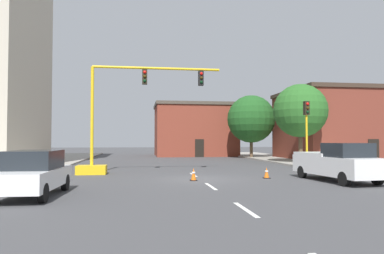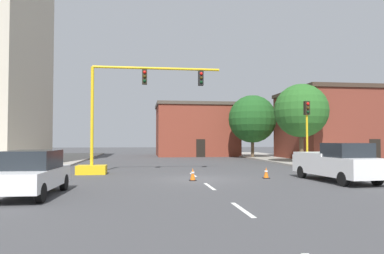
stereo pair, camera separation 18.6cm
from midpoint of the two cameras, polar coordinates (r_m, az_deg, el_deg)
name	(u,v)px [view 2 (the right image)]	position (r m, az deg, el deg)	size (l,w,h in m)	color
ground_plane	(199,179)	(19.68, 1.46, -8.31)	(160.00, 160.00, 0.00)	#424244
sidewalk_left	(20,169)	(28.74, -25.52, -5.98)	(6.00, 56.00, 0.14)	#9E998E
sidewalk_right	(328,165)	(31.21, 21.03, -5.71)	(6.00, 56.00, 0.14)	#9E998E
lane_stripe_seg_1	(242,209)	(11.46, 8.48, -12.84)	(0.16, 2.40, 0.01)	silver
lane_stripe_seg_2	(210,186)	(16.75, 3.13, -9.40)	(0.16, 2.40, 0.01)	silver
lane_stripe_seg_3	(193,175)	(22.14, 0.42, -7.59)	(0.16, 2.40, 0.01)	silver
building_brick_center	(196,130)	(48.11, 0.71, -0.45)	(10.64, 8.62, 6.89)	brown
building_row_right	(344,125)	(41.96, 23.16, 0.30)	(12.33, 10.49, 7.43)	brown
traffic_signal_gantry	(111,138)	(23.12, -12.58, -1.75)	(9.03, 1.20, 6.83)	yellow
traffic_light_pole_right	(307,120)	(25.85, 18.01, 1.13)	(0.32, 0.47, 4.80)	yellow
tree_right_mid	(301,111)	(32.83, 17.12, 2.49)	(4.69, 4.69, 7.03)	brown
tree_right_far	(252,119)	(42.04, 9.70, 1.26)	(5.51, 5.51, 7.29)	brown
pickup_truck_white	(337,163)	(19.97, 22.29, -5.26)	(2.46, 5.55, 1.99)	white
sedan_white_near_left	(32,173)	(15.08, -23.78, -6.68)	(2.02, 4.57, 1.74)	white
traffic_cone_roadside_a	(193,174)	(18.97, 0.41, -7.55)	(0.36, 0.36, 0.67)	black
traffic_cone_roadside_b	(266,173)	(20.51, 11.96, -7.15)	(0.36, 0.36, 0.62)	black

